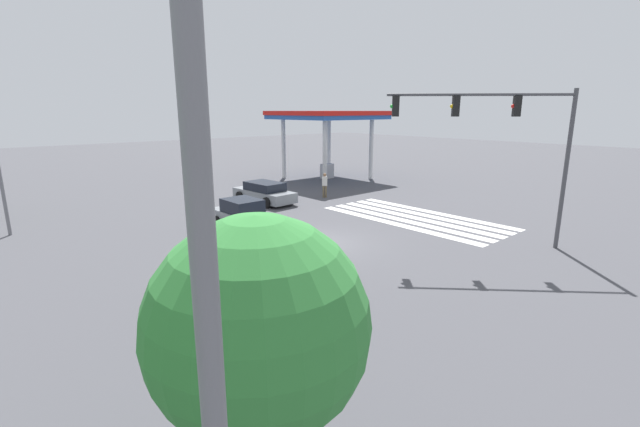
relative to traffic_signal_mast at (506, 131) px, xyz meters
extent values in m
plane|color=#47474C|center=(5.55, 5.55, -5.11)|extent=(144.42, 144.42, 0.00)
cube|color=silver|center=(5.55, -3.55, -5.10)|extent=(10.58, 0.60, 0.01)
cube|color=silver|center=(5.55, -2.60, -5.10)|extent=(10.58, 0.60, 0.01)
cube|color=silver|center=(5.55, -1.65, -5.10)|extent=(10.58, 0.60, 0.01)
cube|color=silver|center=(5.55, -0.70, -5.10)|extent=(10.58, 0.60, 0.01)
cube|color=silver|center=(5.55, 0.25, -5.10)|extent=(10.58, 0.60, 0.01)
cylinder|color=#47474C|center=(-1.87, -1.87, -1.69)|extent=(0.18, 0.18, 6.83)
cylinder|color=#47474C|center=(0.84, 0.84, 1.48)|extent=(5.52, 5.52, 0.12)
cube|color=black|center=(-0.24, -0.24, 1.01)|extent=(0.40, 0.40, 0.84)
sphere|color=red|center=(-0.13, -0.13, 1.01)|extent=(0.16, 0.16, 0.16)
cube|color=black|center=(1.52, 1.52, 1.01)|extent=(0.40, 0.40, 0.84)
sphere|color=gold|center=(1.64, 1.64, 1.01)|extent=(0.16, 0.16, 0.16)
cube|color=black|center=(3.29, 3.29, 1.01)|extent=(0.40, 0.40, 0.84)
sphere|color=green|center=(3.40, 3.40, 1.01)|extent=(0.16, 0.16, 0.16)
cube|color=gray|center=(9.56, 6.98, -4.55)|extent=(4.52, 1.73, 0.75)
cube|color=black|center=(9.88, 6.98, -3.84)|extent=(1.92, 1.55, 0.65)
cylinder|color=black|center=(8.17, 6.10, -4.77)|extent=(0.67, 0.22, 0.66)
cylinder|color=black|center=(8.16, 7.85, -4.77)|extent=(0.67, 0.22, 0.66)
cylinder|color=black|center=(10.96, 6.12, -4.77)|extent=(0.67, 0.22, 0.66)
cylinder|color=black|center=(10.95, 7.86, -4.77)|extent=(0.67, 0.22, 0.66)
cube|color=gray|center=(2.92, 10.93, -4.55)|extent=(2.14, 4.43, 0.76)
cube|color=black|center=(2.90, 11.17, -3.87)|extent=(1.84, 2.50, 0.60)
cylinder|color=black|center=(3.96, 9.66, -4.78)|extent=(0.26, 0.67, 0.66)
cylinder|color=black|center=(2.04, 9.54, -4.78)|extent=(0.26, 0.67, 0.66)
cylinder|color=black|center=(3.80, 12.33, -4.78)|extent=(0.26, 0.67, 0.66)
cylinder|color=black|center=(1.87, 12.21, -4.78)|extent=(0.26, 0.67, 0.66)
cube|color=gray|center=(14.68, 2.42, -4.59)|extent=(4.73, 2.14, 0.65)
cube|color=black|center=(14.61, 2.41, -4.00)|extent=(2.67, 1.81, 0.54)
cylinder|color=black|center=(16.04, 3.45, -4.76)|extent=(0.70, 0.27, 0.69)
cylinder|color=black|center=(16.17, 1.58, -4.76)|extent=(0.70, 0.27, 0.69)
cylinder|color=black|center=(13.19, 3.25, -4.76)|extent=(0.70, 0.27, 0.69)
cylinder|color=black|center=(13.31, 1.39, -4.76)|extent=(0.70, 0.27, 0.69)
cube|color=#23519E|center=(19.68, -7.75, 0.27)|extent=(7.86, 7.86, 0.35)
cube|color=red|center=(19.68, -7.75, 0.62)|extent=(8.02, 8.02, 0.36)
cube|color=#B2B2B7|center=(19.68, -7.75, -4.46)|extent=(0.70, 1.10, 1.30)
cylinder|color=silver|center=(16.93, -10.50, -2.51)|extent=(0.36, 0.36, 5.20)
cylinder|color=silver|center=(22.43, -10.50, -2.51)|extent=(0.36, 0.36, 5.20)
cylinder|color=silver|center=(16.93, -4.99, -2.51)|extent=(0.36, 0.36, 5.20)
cylinder|color=silver|center=(22.43, -4.99, -2.51)|extent=(0.36, 0.36, 5.20)
cylinder|color=brown|center=(13.26, -1.78, -4.69)|extent=(0.14, 0.14, 0.83)
cylinder|color=brown|center=(13.37, -1.67, -4.69)|extent=(0.14, 0.14, 0.83)
cube|color=beige|center=(13.31, -1.72, -3.94)|extent=(0.41, 0.41, 0.66)
sphere|color=#8C6647|center=(13.31, -1.72, -3.50)|extent=(0.23, 0.23, 0.23)
sphere|color=#337F38|center=(-4.33, 15.30, -1.81)|extent=(2.87, 2.87, 2.87)
cylinder|color=red|center=(-1.82, 12.09, -4.76)|extent=(0.22, 0.22, 0.70)
sphere|color=red|center=(-1.82, 12.09, -4.35)|extent=(0.20, 0.20, 0.20)
camera|label=1|loc=(-8.54, 17.98, 0.83)|focal=24.00mm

